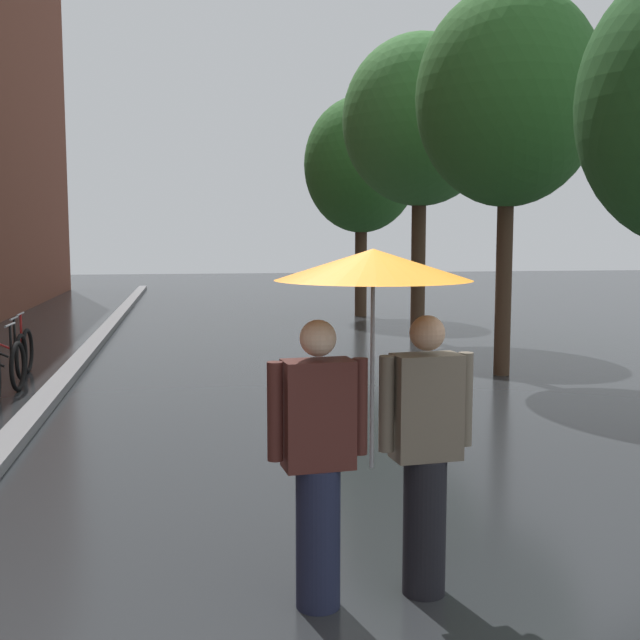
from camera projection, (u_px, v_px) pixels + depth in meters
The scene contains 6 objects.
ground_plane at pixel (433, 610), 4.52m from camera, with size 80.00×80.00×0.00m, color #26282B.
kerb_strip at pixel (85, 354), 13.79m from camera, with size 0.30×36.00×0.12m, color slate.
street_tree_1 at pixel (508, 98), 11.66m from camera, with size 2.77×2.77×5.85m.
street_tree_2 at pixel (420, 122), 15.70m from camera, with size 3.14×3.14×6.16m.
street_tree_3 at pixel (361, 166), 20.44m from camera, with size 3.01×3.01×5.76m.
couple_under_umbrella at pixel (373, 367), 4.51m from camera, with size 1.25×1.14×2.08m.
Camera 1 is at (-1.36, -4.14, 2.16)m, focal length 43.82 mm.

